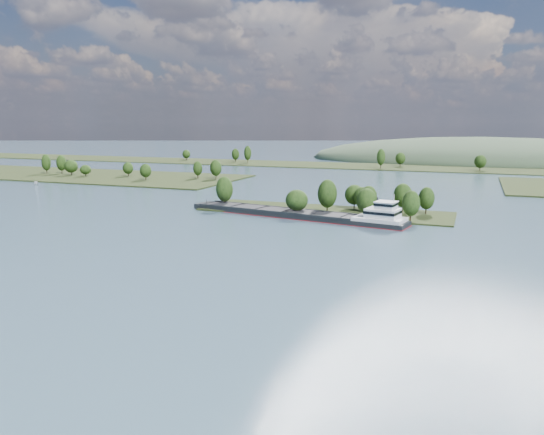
% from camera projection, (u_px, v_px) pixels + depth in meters
% --- Properties ---
extents(ground, '(1800.00, 1800.00, 0.00)m').
position_uv_depth(ground, '(270.00, 244.00, 157.50)').
color(ground, '#344B5A').
rests_on(ground, ground).
extents(tree_island, '(100.00, 32.34, 14.45)m').
position_uv_depth(tree_island, '(336.00, 203.00, 208.98)').
color(tree_island, black).
rests_on(tree_island, ground).
extents(left_bank, '(300.00, 80.00, 14.79)m').
position_uv_depth(left_bank, '(36.00, 173.00, 366.56)').
color(left_bank, black).
rests_on(left_bank, ground).
extents(back_shoreline, '(900.00, 60.00, 16.08)m').
position_uv_depth(back_shoreline, '(412.00, 167.00, 410.86)').
color(back_shoreline, black).
rests_on(back_shoreline, ground).
extents(hill_west, '(320.00, 160.00, 44.00)m').
position_uv_depth(hill_west, '(481.00, 161.00, 485.41)').
color(hill_west, '#33452F').
rests_on(hill_west, ground).
extents(cargo_barge, '(88.96, 25.93, 11.97)m').
position_uv_depth(cargo_barge, '(308.00, 214.00, 198.60)').
color(cargo_barge, black).
rests_on(cargo_barge, ground).
extents(motorboat, '(5.29, 4.77, 2.01)m').
position_uv_depth(motorboat, '(36.00, 183.00, 303.09)').
color(motorboat, silver).
rests_on(motorboat, ground).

